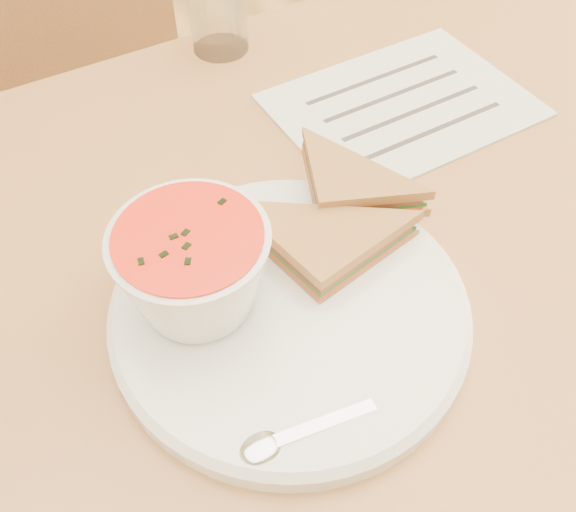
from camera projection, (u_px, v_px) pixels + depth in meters
floor at (315, 498)px, 1.17m from camera, size 5.00×6.00×0.01m
dining_table at (324, 404)px, 0.88m from camera, size 1.00×0.70×0.75m
chair_far at (108, 141)px, 1.05m from camera, size 0.45×0.45×0.99m
plate at (290, 311)px, 0.51m from camera, size 0.31×0.31×0.02m
soup_bowl at (194, 273)px, 0.48m from camera, size 0.13×0.13×0.08m
sandwich_half_a at (320, 296)px, 0.49m from camera, size 0.13×0.13×0.03m
sandwich_half_b at (319, 215)px, 0.53m from camera, size 0.13×0.13×0.03m
spoon at (324, 424)px, 0.44m from camera, size 0.16×0.05×0.01m
paper_menu at (402, 105)px, 0.70m from camera, size 0.27×0.20×0.00m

